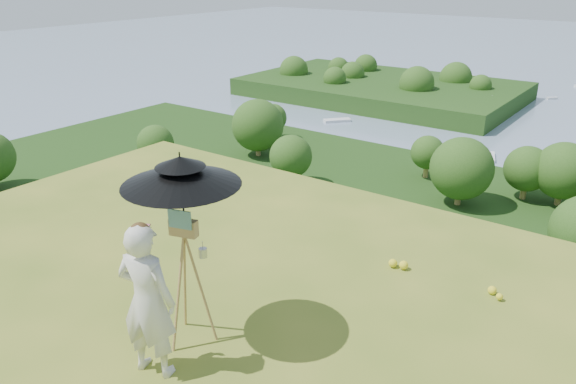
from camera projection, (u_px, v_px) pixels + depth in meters
The scene contains 5 objects.
peninsula at pixel (382, 80), 172.25m from camera, with size 90.00×60.00×12.00m, color #15330D, non-canonical shape.
painter at pixel (147, 301), 5.47m from camera, with size 0.61×0.40×1.67m, color silver.
field_easel at pixel (187, 276), 5.98m from camera, with size 0.60×0.60×1.59m, color #A37D44, non-canonical shape.
sun_umbrella at pixel (182, 193), 5.65m from camera, with size 1.21×1.21×0.87m, color black, non-canonical shape.
painter_cap at pixel (139, 228), 5.17m from camera, with size 0.19×0.23×0.10m, color #CF717E, non-canonical shape.
Camera 1 is at (2.90, -1.62, 3.87)m, focal length 35.00 mm.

